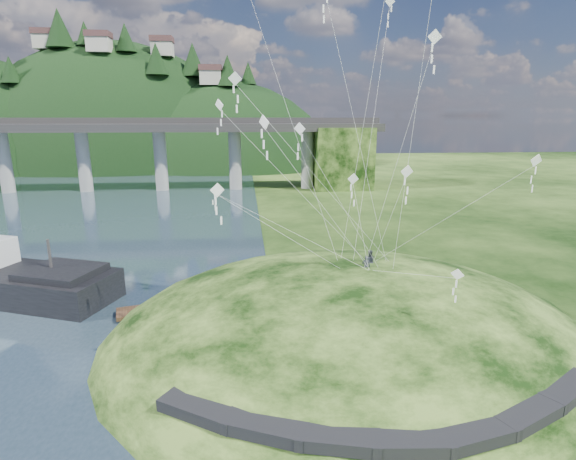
{
  "coord_description": "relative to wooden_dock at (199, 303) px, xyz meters",
  "views": [
    {
      "loc": [
        0.78,
        -26.69,
        15.37
      ],
      "look_at": [
        4.0,
        6.0,
        7.0
      ],
      "focal_mm": 28.0,
      "sensor_mm": 36.0,
      "label": 1
    }
  ],
  "objects": [
    {
      "name": "kite_swarm",
      "position": [
        10.01,
        -6.37,
        17.41
      ],
      "size": [
        18.8,
        17.12,
        21.71
      ],
      "color": "white",
      "rests_on": "ground"
    },
    {
      "name": "ground",
      "position": [
        3.13,
        -8.13,
        -0.4
      ],
      "size": [
        320.0,
        320.0,
        0.0
      ],
      "primitive_type": "plane",
      "color": "black",
      "rests_on": "ground"
    },
    {
      "name": "kite_flyers",
      "position": [
        12.84,
        -4.34,
        5.42
      ],
      "size": [
        1.36,
        1.81,
        1.84
      ],
      "color": "#282D36",
      "rests_on": "ground"
    },
    {
      "name": "grass_hill",
      "position": [
        11.13,
        -6.13,
        -1.9
      ],
      "size": [
        36.0,
        32.0,
        13.0
      ],
      "color": "black",
      "rests_on": "ground"
    },
    {
      "name": "bridge",
      "position": [
        -23.33,
        61.93,
        9.3
      ],
      "size": [
        160.0,
        11.0,
        15.0
      ],
      "color": "#2D2B2B",
      "rests_on": "ground"
    },
    {
      "name": "far_ridge",
      "position": [
        -40.45,
        114.04,
        -7.84
      ],
      "size": [
        153.0,
        70.0,
        94.5
      ],
      "color": "black",
      "rests_on": "ground"
    },
    {
      "name": "footpath",
      "position": [
        10.59,
        -17.88,
        1.68
      ],
      "size": [
        22.29,
        5.84,
        0.83
      ],
      "color": "black",
      "rests_on": "ground"
    },
    {
      "name": "wooden_dock",
      "position": [
        0.0,
        0.0,
        0.0
      ],
      "size": [
        12.92,
        5.14,
        0.92
      ],
      "color": "#3C2518",
      "rests_on": "ground"
    }
  ]
}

